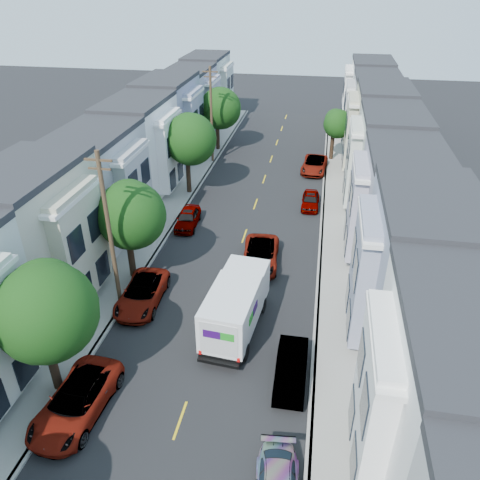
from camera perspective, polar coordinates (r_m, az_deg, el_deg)
The scene contains 24 objects.
ground at distance 27.77m, azimuth -3.72°, elevation -11.57°, with size 160.00×160.00×0.00m, color black.
road_slab at distance 39.99m, azimuth 1.26°, elevation 2.57°, with size 12.00×70.00×0.02m, color black.
curb_left at distance 41.22m, azimuth -7.08°, elevation 3.31°, with size 0.30×70.00×0.15m, color gray.
curb_right at distance 39.60m, azimuth 9.95°, elevation 1.91°, with size 0.30×70.00×0.15m, color gray.
sidewalk_left at distance 41.60m, azimuth -8.80°, elevation 3.44°, with size 2.60×70.00×0.15m, color gray.
sidewalk_right at distance 39.65m, azimuth 11.82°, elevation 1.74°, with size 2.60×70.00×0.15m, color gray.
centerline at distance 40.00m, azimuth 1.26°, elevation 2.56°, with size 0.12×70.00×0.01m, color gold.
townhouse_row_left at distance 42.95m, azimuth -13.62°, elevation 3.69°, with size 5.00×70.00×8.50m, color #A6A3B6.
townhouse_row_right at distance 40.05m, azimuth 17.22°, elevation 1.15°, with size 5.00×70.00×8.50m, color #A6A3B6.
tree_b at distance 23.25m, azimuth -22.71°, elevation -8.17°, with size 4.70×4.70×7.28m.
tree_c at distance 30.88m, azimuth -13.27°, elevation 2.92°, with size 4.49×4.49×7.02m.
tree_d at distance 43.25m, azimuth -6.17°, elevation 12.08°, with size 4.70×4.70×7.63m.
tree_e at distance 55.16m, azimuth -2.50°, elevation 15.72°, with size 4.70×4.70×7.26m.
tree_far_r at distance 53.09m, azimuth 11.72°, elevation 13.63°, with size 3.10×3.10×5.64m.
utility_pole_near at distance 28.30m, azimuth -15.61°, elevation 0.88°, with size 1.60×0.26×10.00m.
utility_pole_far at distance 51.26m, azimuth -3.51°, elevation 14.90°, with size 1.60×0.26×10.00m.
fedex_truck at distance 27.04m, azimuth -0.52°, elevation -7.92°, with size 2.56×6.64×3.19m.
lead_sedan at distance 33.49m, azimuth 2.48°, elevation -1.85°, with size 2.51×5.43×1.51m, color black.
parked_left_b at distance 24.55m, azimuth -19.32°, elevation -18.10°, with size 2.56×5.55×1.54m, color black.
parked_left_c at distance 30.30m, azimuth -11.85°, elevation -6.41°, with size 2.43×5.28×1.47m, color #969A9E.
parked_left_d at distance 38.82m, azimuth -6.39°, elevation 2.64°, with size 1.67×4.37×1.42m, color #5B090D.
parked_right_b at distance 24.91m, azimuth 6.25°, elevation -15.37°, with size 1.55×4.39×1.46m, color silver.
parked_right_c at distance 42.32m, azimuth 8.57°, elevation 4.79°, with size 1.53×3.99×1.29m, color black.
parked_right_d at distance 50.43m, azimuth 9.06°, elevation 9.05°, with size 2.44×5.28×1.47m, color black.
Camera 1 is at (5.40, -20.13, 18.35)m, focal length 35.00 mm.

